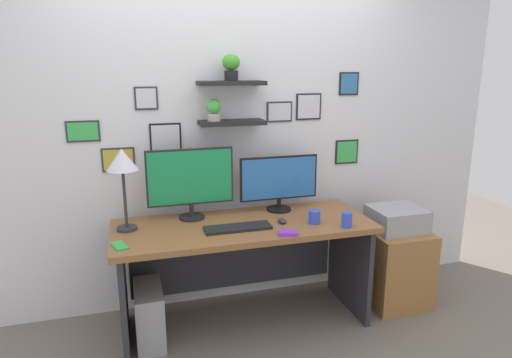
# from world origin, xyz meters

# --- Properties ---
(ground_plane) EXTENTS (8.00, 8.00, 0.00)m
(ground_plane) POSITION_xyz_m (0.00, 0.00, 0.00)
(ground_plane) COLOR #70665B
(back_wall_assembly) EXTENTS (4.40, 0.24, 2.70)m
(back_wall_assembly) POSITION_xyz_m (-0.00, 0.44, 1.35)
(back_wall_assembly) COLOR silver
(back_wall_assembly) RESTS_ON ground
(desk) EXTENTS (1.75, 0.68, 0.75)m
(desk) POSITION_xyz_m (0.00, 0.06, 0.54)
(desk) COLOR brown
(desk) RESTS_ON ground
(monitor_left) EXTENTS (0.60, 0.18, 0.49)m
(monitor_left) POSITION_xyz_m (-0.32, 0.22, 1.02)
(monitor_left) COLOR black
(monitor_left) RESTS_ON desk
(monitor_right) EXTENTS (0.58, 0.18, 0.41)m
(monitor_right) POSITION_xyz_m (0.32, 0.22, 0.97)
(monitor_right) COLOR black
(monitor_right) RESTS_ON desk
(keyboard) EXTENTS (0.44, 0.14, 0.02)m
(keyboard) POSITION_xyz_m (-0.07, -0.09, 0.76)
(keyboard) COLOR black
(keyboard) RESTS_ON desk
(computer_mouse) EXTENTS (0.06, 0.09, 0.03)m
(computer_mouse) POSITION_xyz_m (0.25, -0.06, 0.77)
(computer_mouse) COLOR #2D2D33
(computer_mouse) RESTS_ON desk
(desk_lamp) EXTENTS (0.20, 0.20, 0.54)m
(desk_lamp) POSITION_xyz_m (-0.76, 0.10, 1.19)
(desk_lamp) COLOR #2D2D33
(desk_lamp) RESTS_ON desk
(cell_phone) EXTENTS (0.11, 0.15, 0.01)m
(cell_phone) POSITION_xyz_m (-0.81, -0.18, 0.76)
(cell_phone) COLOR green
(cell_phone) RESTS_ON desk
(coffee_mug) EXTENTS (0.08, 0.08, 0.09)m
(coffee_mug) POSITION_xyz_m (0.46, -0.13, 0.80)
(coffee_mug) COLOR blue
(coffee_mug) RESTS_ON desk
(pen_cup) EXTENTS (0.07, 0.07, 0.10)m
(pen_cup) POSITION_xyz_m (0.64, -0.25, 0.80)
(pen_cup) COLOR blue
(pen_cup) RESTS_ON desk
(scissors_tray) EXTENTS (0.14, 0.11, 0.02)m
(scissors_tray) POSITION_xyz_m (0.21, -0.28, 0.76)
(scissors_tray) COLOR purple
(scissors_tray) RESTS_ON desk
(drawer_cabinet) EXTENTS (0.44, 0.50, 0.59)m
(drawer_cabinet) POSITION_xyz_m (1.19, -0.01, 0.29)
(drawer_cabinet) COLOR #9E6B38
(drawer_cabinet) RESTS_ON ground
(printer) EXTENTS (0.38, 0.34, 0.17)m
(printer) POSITION_xyz_m (1.19, -0.01, 0.67)
(printer) COLOR #9E9EA3
(printer) RESTS_ON drawer_cabinet
(computer_tower_left) EXTENTS (0.18, 0.40, 0.38)m
(computer_tower_left) POSITION_xyz_m (-0.66, -0.04, 0.19)
(computer_tower_left) COLOR #99999E
(computer_tower_left) RESTS_ON ground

